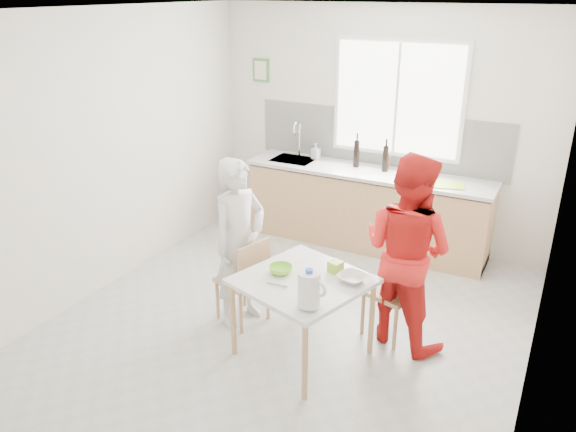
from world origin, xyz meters
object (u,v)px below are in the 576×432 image
at_px(chair_left, 246,277).
at_px(person_red, 407,251).
at_px(person_white, 239,243).
at_px(dining_table, 303,287).
at_px(chair_far, 397,284).
at_px(wine_bottle_b, 386,158).
at_px(bowl_green, 281,269).
at_px(wine_bottle_a, 357,153).
at_px(bowl_white, 352,278).
at_px(milk_jug, 309,289).

xyz_separation_m(chair_left, person_red, (1.31, 0.40, 0.38)).
bearing_deg(person_red, person_white, 32.38).
distance_m(dining_table, chair_far, 0.90).
distance_m(dining_table, wine_bottle_b, 2.38).
bearing_deg(wine_bottle_b, person_white, -106.10).
relative_size(bowl_green, wine_bottle_a, 0.60).
bearing_deg(bowl_green, person_red, 34.61).
distance_m(bowl_white, wine_bottle_b, 2.27).
bearing_deg(milk_jug, chair_far, 88.65).
relative_size(chair_far, person_white, 0.56).
relative_size(person_red, wine_bottle_b, 5.58).
xyz_separation_m(chair_left, milk_jug, (0.89, -0.56, 0.40)).
bearing_deg(dining_table, chair_left, 162.96).
distance_m(person_white, bowl_white, 1.10).
height_order(person_white, bowl_green, person_white).
bearing_deg(bowl_green, person_white, 157.92).
xyz_separation_m(person_white, bowl_green, (0.53, -0.21, -0.04)).
xyz_separation_m(bowl_green, wine_bottle_b, (0.08, 2.33, 0.34)).
xyz_separation_m(dining_table, wine_bottle_a, (-0.47, 2.35, 0.45)).
bearing_deg(person_white, bowl_white, -76.81).
bearing_deg(person_white, milk_jug, -104.33).
xyz_separation_m(person_red, wine_bottle_b, (-0.78, 1.73, 0.23)).
distance_m(bowl_green, wine_bottle_b, 2.35).
bearing_deg(chair_left, dining_table, 90.00).
height_order(chair_far, bowl_green, chair_far).
distance_m(chair_left, bowl_green, 0.56).
height_order(dining_table, wine_bottle_a, wine_bottle_a).
xyz_separation_m(dining_table, person_white, (-0.73, 0.22, 0.14)).
bearing_deg(chair_far, milk_jug, -91.35).
relative_size(bowl_white, wine_bottle_a, 0.70).
height_order(dining_table, bowl_green, bowl_green).
distance_m(person_red, wine_bottle_b, 1.91).
distance_m(dining_table, bowl_green, 0.23).
xyz_separation_m(person_white, wine_bottle_a, (0.26, 2.12, 0.31)).
bearing_deg(chair_far, bowl_white, -95.06).
distance_m(chair_left, wine_bottle_b, 2.29).
distance_m(chair_left, person_white, 0.32).
bearing_deg(person_red, chair_left, 34.14).
bearing_deg(person_red, chair_far, -23.37).
relative_size(person_white, bowl_green, 7.97).
distance_m(dining_table, chair_left, 0.71).
bearing_deg(milk_jug, person_red, 83.17).
relative_size(person_white, wine_bottle_a, 4.80).
height_order(chair_left, bowl_white, chair_left).
relative_size(chair_left, bowl_white, 3.70).
relative_size(dining_table, chair_far, 1.33).
bearing_deg(bowl_white, dining_table, -157.23).
bearing_deg(bowl_white, bowl_green, -166.08).
height_order(dining_table, wine_bottle_b, wine_bottle_b).
height_order(chair_left, person_white, person_white).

